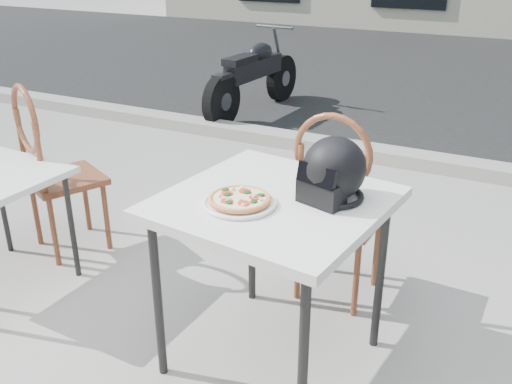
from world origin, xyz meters
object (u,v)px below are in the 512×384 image
at_px(cafe_table_main, 274,214).
at_px(helmet, 333,172).
at_px(pizza, 240,199).
at_px(cafe_chair_main, 337,199).
at_px(motorcycle, 254,77).
at_px(cafe_chair_side, 50,161).
at_px(plate, 240,203).

distance_m(cafe_table_main, helmet, 0.31).
relative_size(pizza, cafe_chair_main, 0.28).
bearing_deg(motorcycle, helmet, -54.03).
xyz_separation_m(helmet, cafe_chair_side, (-1.88, 0.23, -0.35)).
distance_m(plate, cafe_chair_main, 0.79).
bearing_deg(cafe_chair_main, cafe_chair_side, 11.06).
distance_m(plate, helmet, 0.41).
relative_size(pizza, helmet, 0.92).
distance_m(cafe_chair_main, motorcycle, 3.81).
distance_m(plate, motorcycle, 4.37).
relative_size(plate, pizza, 1.12).
distance_m(pizza, motorcycle, 4.38).
xyz_separation_m(cafe_chair_main, cafe_chair_side, (-1.74, -0.27, 0.00)).
height_order(cafe_table_main, helmet, helmet).
bearing_deg(plate, pizza, 86.75).
height_order(plate, pizza, pizza).
relative_size(helmet, motorcycle, 0.18).
xyz_separation_m(pizza, motorcycle, (-1.92, 3.91, -0.46)).
height_order(cafe_chair_main, cafe_chair_side, cafe_chair_side).
relative_size(cafe_table_main, helmet, 2.94).
bearing_deg(cafe_table_main, cafe_chair_main, 82.42).
bearing_deg(plate, cafe_table_main, 52.30).
xyz_separation_m(plate, helmet, (0.31, 0.23, 0.11)).
xyz_separation_m(helmet, cafe_chair_main, (-0.14, 0.50, -0.35)).
xyz_separation_m(cafe_table_main, pizza, (-0.10, -0.13, 0.11)).
distance_m(cafe_table_main, cafe_chair_main, 0.63).
relative_size(cafe_table_main, pizza, 3.18).
height_order(cafe_table_main, cafe_chair_side, cafe_chair_side).
xyz_separation_m(cafe_table_main, helmet, (0.22, 0.10, 0.20)).
bearing_deg(pizza, motorcycle, 116.18).
bearing_deg(plate, cafe_chair_side, 163.49).
relative_size(cafe_chair_side, motorcycle, 0.59).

